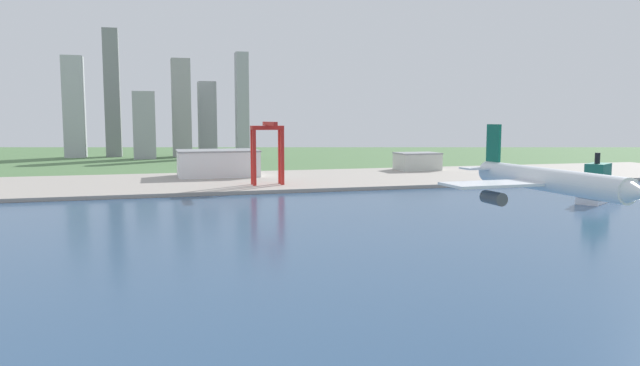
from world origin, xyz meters
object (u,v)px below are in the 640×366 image
object	(u,v)px
warehouse_main	(218,163)
ferry_boat	(599,187)
airplane_landing	(549,181)
warehouse_annex	(417,161)
port_crane_red	(268,141)

from	to	relation	value
warehouse_main	ferry_boat	bearing A→B (deg)	-43.67
airplane_landing	warehouse_annex	xyz separation A→B (m)	(157.16, 389.58, -26.04)
ferry_boat	warehouse_annex	xyz separation A→B (m)	(-21.37, 197.73, 2.11)
ferry_boat	port_crane_red	size ratio (longest dim) A/B	1.07
airplane_landing	warehouse_main	xyz separation A→B (m)	(-18.76, 380.21, -23.38)
warehouse_main	warehouse_annex	size ratio (longest dim) A/B	1.73
warehouse_annex	warehouse_main	bearing A→B (deg)	-176.95
warehouse_main	warehouse_annex	distance (m)	176.18
port_crane_red	warehouse_main	distance (m)	80.10
airplane_landing	ferry_boat	bearing A→B (deg)	47.06
airplane_landing	warehouse_annex	bearing A→B (deg)	68.03
port_crane_red	ferry_boat	bearing A→B (deg)	-33.95
ferry_boat	port_crane_red	bearing A→B (deg)	146.05
warehouse_main	warehouse_annex	xyz separation A→B (m)	(175.91, 9.37, -2.66)
airplane_landing	warehouse_main	size ratio (longest dim) A/B	0.67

